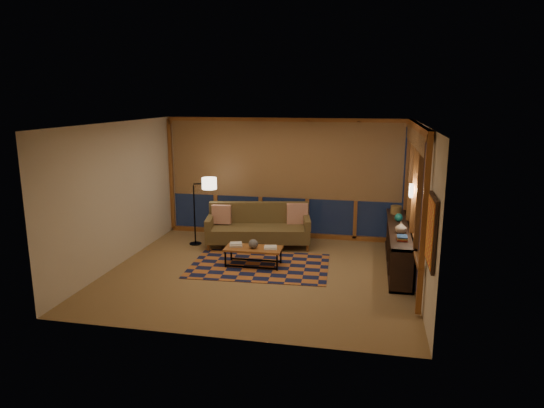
% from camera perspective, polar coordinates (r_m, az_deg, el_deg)
% --- Properties ---
extents(floor, '(5.50, 5.00, 0.01)m').
position_cam_1_polar(floor, '(8.97, -1.44, -8.07)').
color(floor, '#966F49').
rests_on(floor, ground).
extents(ceiling, '(5.50, 5.00, 0.01)m').
position_cam_1_polar(ceiling, '(8.41, -1.55, 9.42)').
color(ceiling, white).
rests_on(ceiling, walls).
extents(walls, '(5.51, 5.01, 2.70)m').
position_cam_1_polar(walls, '(8.59, -1.49, 0.39)').
color(walls, beige).
rests_on(walls, floor).
extents(window_wall_back, '(5.30, 0.16, 2.60)m').
position_cam_1_polar(window_wall_back, '(10.92, 1.39, 3.01)').
color(window_wall_back, '#95572C').
rests_on(window_wall_back, walls).
extents(window_wall_right, '(0.16, 3.70, 2.60)m').
position_cam_1_polar(window_wall_right, '(8.99, 16.29, 0.44)').
color(window_wall_right, '#95572C').
rests_on(window_wall_right, walls).
extents(wall_art, '(0.06, 0.74, 0.94)m').
position_cam_1_polar(wall_art, '(6.60, 18.20, -3.09)').
color(wall_art, red).
rests_on(wall_art, walls).
extents(wall_sconce, '(0.12, 0.18, 0.22)m').
position_cam_1_polar(wall_sconce, '(8.80, 16.05, 1.53)').
color(wall_sconce, beige).
rests_on(wall_sconce, walls).
extents(sofa, '(2.30, 1.28, 0.89)m').
position_cam_1_polar(sofa, '(10.36, -1.61, -2.64)').
color(sofa, brown).
rests_on(sofa, floor).
extents(pillow_left, '(0.42, 0.17, 0.41)m').
position_cam_1_polar(pillow_left, '(10.51, -5.95, -1.35)').
color(pillow_left, '#C4411E').
rests_on(pillow_left, sofa).
extents(pillow_right, '(0.48, 0.26, 0.45)m').
position_cam_1_polar(pillow_right, '(10.54, 2.98, -1.12)').
color(pillow_right, '#C4411E').
rests_on(pillow_right, sofa).
extents(area_rug, '(2.69, 1.87, 0.01)m').
position_cam_1_polar(area_rug, '(9.30, -1.50, -7.27)').
color(area_rug, '#B3652E').
rests_on(area_rug, floor).
extents(coffee_table, '(1.08, 0.51, 0.36)m').
position_cam_1_polar(coffee_table, '(9.26, -2.19, -6.22)').
color(coffee_table, '#95572C').
rests_on(coffee_table, floor).
extents(book_stack_a, '(0.29, 0.26, 0.07)m').
position_cam_1_polar(book_stack_a, '(9.29, -4.28, -4.80)').
color(book_stack_a, white).
rests_on(book_stack_a, coffee_table).
extents(book_stack_b, '(0.24, 0.21, 0.04)m').
position_cam_1_polar(book_stack_b, '(9.13, -0.18, -5.17)').
color(book_stack_b, white).
rests_on(book_stack_b, coffee_table).
extents(ceramic_pot, '(0.21, 0.21, 0.18)m').
position_cam_1_polar(ceramic_pot, '(9.15, -2.22, -4.68)').
color(ceramic_pot, '#27272C').
rests_on(ceramic_pot, coffee_table).
extents(floor_lamp, '(0.58, 0.49, 1.47)m').
position_cam_1_polar(floor_lamp, '(10.58, -9.12, -0.87)').
color(floor_lamp, black).
rests_on(floor_lamp, floor).
extents(bookshelf, '(0.40, 3.03, 0.76)m').
position_cam_1_polar(bookshelf, '(9.60, 14.63, -4.70)').
color(bookshelf, black).
rests_on(bookshelf, floor).
extents(basket, '(0.29, 0.29, 0.17)m').
position_cam_1_polar(basket, '(10.44, 14.40, -0.67)').
color(basket, olive).
rests_on(basket, bookshelf).
extents(teal_bowl, '(0.19, 0.19, 0.16)m').
position_cam_1_polar(teal_bowl, '(9.81, 14.68, -1.55)').
color(teal_bowl, '#177770').
rests_on(teal_bowl, bookshelf).
extents(vase, '(0.24, 0.24, 0.21)m').
position_cam_1_polar(vase, '(9.00, 14.94, -2.66)').
color(vase, '#C1A98D').
rests_on(vase, bookshelf).
extents(shelf_book_stack, '(0.21, 0.27, 0.07)m').
position_cam_1_polar(shelf_book_stack, '(8.60, 15.07, -3.86)').
color(shelf_book_stack, white).
rests_on(shelf_book_stack, bookshelf).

